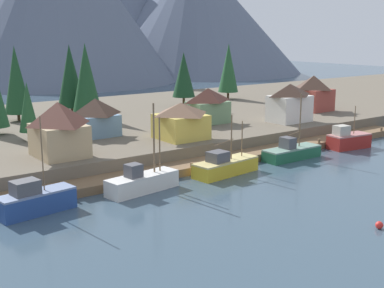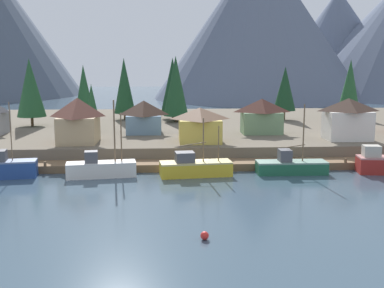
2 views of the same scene
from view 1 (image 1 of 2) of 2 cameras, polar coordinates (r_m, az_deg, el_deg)
name	(u,v)px [view 1 (image 1 of 2)]	position (r m, az deg, el deg)	size (l,w,h in m)	color
ground_plane	(138,147)	(82.40, -6.02, -0.31)	(400.00, 400.00, 1.00)	#384C5B
dock	(208,163)	(67.69, 1.78, -2.15)	(80.00, 4.00, 1.60)	brown
shoreline_bank	(103,125)	(92.41, -9.85, 2.05)	(400.00, 56.00, 2.50)	#665B4C
mountain_east_peak	(124,19)	(232.44, -7.56, 13.57)	(65.43, 65.43, 46.02)	slate
mountain_far_ridge	(192,12)	(229.86, 0.04, 14.40)	(94.36, 94.36, 51.71)	slate
fishing_boat_blue	(35,200)	(52.68, -16.97, -5.98)	(7.78, 3.43, 9.54)	navy
fishing_boat_white	(142,182)	(57.49, -5.57, -4.19)	(8.93, 3.69, 9.75)	silver
fishing_boat_yellow	(225,166)	(64.11, 3.66, -2.42)	(9.37, 3.89, 7.44)	gold
fishing_boat_green	(291,152)	(73.08, 10.95, -0.88)	(9.10, 2.82, 9.07)	#1E5B3D
fishing_boat_red	(348,140)	(81.93, 16.89, 0.44)	(7.01, 3.65, 6.45)	maroon
house_yellow	(181,120)	(73.03, -1.24, 2.64)	(6.50, 6.55, 5.16)	gold
house_blue	(96,117)	(76.30, -10.61, 2.99)	(6.05, 5.45, 5.51)	#6689A8
house_tan	(59,129)	(64.35, -14.53, 1.65)	(5.84, 6.84, 6.70)	tan
house_red	(313,93)	(102.39, 13.26, 5.56)	(6.18, 6.41, 6.76)	#9E4238
house_white	(290,102)	(88.50, 10.75, 4.54)	(7.04, 5.02, 6.42)	silver
house_green	(208,105)	(85.53, 1.77, 4.30)	(6.89, 4.49, 5.85)	#6B8E66
conifer_near_left	(184,75)	(105.10, -0.93, 7.68)	(4.61, 4.61, 10.96)	#4C3823
conifer_mid_left	(228,68)	(117.23, 4.05, 8.42)	(4.54, 4.54, 12.46)	#4C3823
conifer_mid_right	(28,107)	(74.89, -17.72, 3.92)	(2.69, 2.69, 8.23)	#4C3823
conifer_back_left	(70,76)	(96.28, -13.33, 7.36)	(4.93, 4.93, 12.78)	#4C3823
conifer_back_right	(16,80)	(92.12, -18.89, 6.74)	(4.40, 4.40, 12.72)	#4C3823
conifer_centre	(86,78)	(91.61, -11.66, 7.21)	(4.97, 4.97, 13.09)	#4C3823
channel_buoy	(379,225)	(49.90, 20.02, -8.44)	(0.70, 0.70, 0.70)	red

